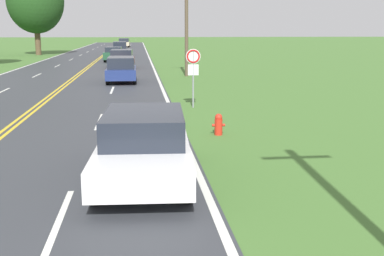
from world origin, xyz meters
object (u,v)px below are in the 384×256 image
at_px(fire_hydrant, 219,124).
at_px(car_red_hatchback_mid_far, 122,58).
at_px(traffic_sign, 193,64).
at_px(car_champagne_van_horizon, 124,42).
at_px(car_dark_blue_van_mid_near, 121,69).
at_px(car_dark_green_sedan_receding, 114,54).
at_px(car_dark_grey_van_distant, 120,49).
at_px(car_white_sedan_nearest, 144,144).
at_px(tree_mid_treeline, 35,1).

distance_m(fire_hydrant, car_red_hatchback_mid_far, 26.91).
xyz_separation_m(traffic_sign, car_red_hatchback_mid_far, (-3.58, 21.33, -1.00)).
bearing_deg(car_red_hatchback_mid_far, car_champagne_van_horizon, -177.00).
bearing_deg(car_red_hatchback_mid_far, fire_hydrant, 9.77).
xyz_separation_m(car_dark_blue_van_mid_near, car_red_hatchback_mid_far, (-0.30, 11.08, 0.00)).
bearing_deg(car_dark_green_sedan_receding, car_dark_blue_van_mid_near, 5.41).
relative_size(car_dark_blue_van_mid_near, car_dark_green_sedan_receding, 0.91).
bearing_deg(car_champagne_van_horizon, traffic_sign, 5.57).
height_order(fire_hydrant, car_champagne_van_horizon, car_champagne_van_horizon).
bearing_deg(car_dark_grey_van_distant, car_white_sedan_nearest, -0.07).
xyz_separation_m(tree_mid_treeline, car_dark_green_sedan_receding, (10.08, -13.63, -5.89)).
relative_size(tree_mid_treeline, car_white_sedan_nearest, 2.21).
bearing_deg(traffic_sign, car_dark_blue_van_mid_near, 107.70).
bearing_deg(tree_mid_treeline, car_white_sedan_nearest, -76.70).
xyz_separation_m(fire_hydrant, car_white_sedan_nearest, (-2.34, -4.18, 0.43)).
bearing_deg(car_red_hatchback_mid_far, car_dark_grey_van_distant, -175.67).
distance_m(car_red_hatchback_mid_far, car_dark_grey_van_distant, 17.74).
height_order(traffic_sign, car_dark_blue_van_mid_near, traffic_sign).
height_order(traffic_sign, car_champagne_van_horizon, traffic_sign).
bearing_deg(car_champagne_van_horizon, car_red_hatchback_mid_far, 3.01).
distance_m(fire_hydrant, car_dark_green_sedan_receding, 35.71).
bearing_deg(car_dark_grey_van_distant, car_red_hatchback_mid_far, -0.10).
height_order(traffic_sign, car_red_hatchback_mid_far, traffic_sign).
bearing_deg(car_dark_green_sedan_receding, car_dark_grey_van_distant, 179.56).
bearing_deg(car_dark_green_sedan_receding, car_champagne_van_horizon, -178.67).
xyz_separation_m(car_white_sedan_nearest, car_dark_blue_van_mid_near, (-1.11, 19.75, 0.05)).
distance_m(car_white_sedan_nearest, car_dark_green_sedan_receding, 39.63).
bearing_deg(traffic_sign, tree_mid_treeline, 108.64).
relative_size(car_red_hatchback_mid_far, car_dark_green_sedan_receding, 0.86).
relative_size(fire_hydrant, car_dark_green_sedan_receding, 0.14).
xyz_separation_m(fire_hydrant, car_dark_blue_van_mid_near, (-3.45, 15.57, 0.48)).
height_order(tree_mid_treeline, car_white_sedan_nearest, tree_mid_treeline).
xyz_separation_m(traffic_sign, car_champagne_van_horizon, (-4.62, 69.30, -0.98)).
bearing_deg(car_champagne_van_horizon, car_dark_blue_van_mid_near, 3.07).
relative_size(traffic_sign, car_dark_blue_van_mid_near, 0.57).
bearing_deg(car_red_hatchback_mid_far, car_white_sedan_nearest, 4.38).
distance_m(traffic_sign, tree_mid_treeline, 46.36).
bearing_deg(fire_hydrant, car_dark_green_sedan_receding, 97.79).
xyz_separation_m(car_dark_blue_van_mid_near, car_dark_green_sedan_receding, (-1.39, 19.81, -0.06)).
relative_size(tree_mid_treeline, car_dark_grey_van_distant, 2.18).
height_order(fire_hydrant, car_dark_grey_van_distant, car_dark_grey_van_distant).
xyz_separation_m(fire_hydrant, traffic_sign, (-0.18, 5.32, 1.48)).
distance_m(traffic_sign, car_dark_blue_van_mid_near, 10.81).
bearing_deg(tree_mid_treeline, fire_hydrant, -73.07).
height_order(car_white_sedan_nearest, car_red_hatchback_mid_far, car_red_hatchback_mid_far).
relative_size(car_dark_blue_van_mid_near, car_red_hatchback_mid_far, 1.07).
relative_size(traffic_sign, car_white_sedan_nearest, 0.50).
distance_m(tree_mid_treeline, car_red_hatchback_mid_far, 25.66).
relative_size(car_white_sedan_nearest, car_dark_grey_van_distant, 0.98).
distance_m(car_dark_blue_van_mid_near, car_dark_green_sedan_receding, 19.86).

